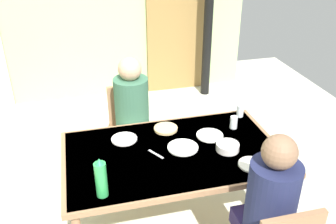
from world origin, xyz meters
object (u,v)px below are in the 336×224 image
Objects in this scene: person_near_diner at (270,198)px; water_bottle_green_near at (101,178)px; person_far_diner at (132,106)px; dining_table at (173,158)px; chair_far_diner at (131,126)px; serving_bowl_center at (228,147)px.

person_near_diner is 2.84× the size of water_bottle_green_near.
person_far_diner is 1.11m from water_bottle_green_near.
dining_table is at bearing 32.82° from water_bottle_green_near.
dining_table is at bearing 102.66° from chair_far_diner.
person_near_diner is at bearing 113.13° from person_far_diner.
water_bottle_green_near is (-0.95, 0.34, 0.07)m from person_near_diner.
serving_bowl_center is at bearing 122.39° from chair_far_diner.
water_bottle_green_near reaches higher than dining_table.
chair_far_diner is 3.21× the size of water_bottle_green_near.
chair_far_diner is at bearing 73.10° from water_bottle_green_near.
chair_far_diner reaches higher than serving_bowl_center.
serving_bowl_center is (0.58, -0.91, 0.26)m from chair_far_diner.
chair_far_diner reaches higher than dining_table.
person_far_diner is (0.00, -0.14, 0.28)m from chair_far_diner.
chair_far_diner is at bearing 111.26° from person_near_diner.
water_bottle_green_near is 0.98m from serving_bowl_center.
serving_bowl_center is at bearing 16.09° from water_bottle_green_near.
serving_bowl_center is (0.58, -0.78, -0.03)m from person_far_diner.
chair_far_diner is 5.12× the size of serving_bowl_center.
person_near_diner is 4.53× the size of serving_bowl_center.
person_far_diner reaches higher than serving_bowl_center.
person_near_diner is 1.51m from person_far_diner.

